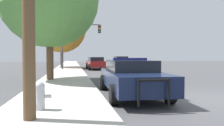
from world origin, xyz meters
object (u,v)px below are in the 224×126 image
car_background_midblock (96,63)px  traffic_cone (32,92)px  traffic_light (78,36)px  police_car (131,76)px  fire_hydrant (40,95)px  car_background_oncoming (121,62)px  tree_sidewalk_mid (62,28)px  car_background_distant (97,59)px

car_background_midblock → traffic_cone: car_background_midblock is taller
traffic_light → car_background_midblock: traffic_light is taller
police_car → fire_hydrant: police_car is taller
car_background_midblock → car_background_oncoming: bearing=43.6°
traffic_light → traffic_cone: 17.62m
traffic_light → traffic_cone: traffic_light is taller
traffic_light → car_background_oncoming: traffic_light is taller
traffic_cone → car_background_midblock: bearing=78.1°
tree_sidewalk_mid → car_background_midblock: bearing=-44.4°
fire_hydrant → car_background_midblock: bearing=79.7°
fire_hydrant → traffic_light: (1.49, 18.11, 3.18)m
police_car → traffic_cone: (-3.41, -1.36, -0.29)m
police_car → traffic_light: size_ratio=1.03×
car_background_distant → car_background_oncoming: car_background_oncoming is taller
traffic_cone → car_background_distant: bearing=81.1°
traffic_light → car_background_distant: traffic_light is taller
car_background_distant → traffic_light: bearing=-97.4°
car_background_midblock → fire_hydrant: bearing=-101.7°
police_car → car_background_distant: (3.72, 44.32, -0.02)m
police_car → car_background_oncoming: size_ratio=1.17×
car_background_oncoming → car_background_midblock: bearing=46.0°
car_background_midblock → traffic_cone: bearing=-103.3°
tree_sidewalk_mid → traffic_cone: tree_sidewalk_mid is taller
traffic_light → car_background_distant: size_ratio=1.08×
fire_hydrant → traffic_light: traffic_light is taller
traffic_light → car_background_midblock: size_ratio=1.05×
car_background_distant → car_background_midblock: (-3.33, -27.71, 0.05)m
traffic_light → car_background_oncoming: 7.91m
fire_hydrant → traffic_light: 18.45m
car_background_oncoming → fire_hydrant: bearing=73.3°
car_background_distant → fire_hydrant: bearing=-95.2°
police_car → fire_hydrant: (-3.05, -2.26, -0.22)m
car_background_oncoming → traffic_cone: bearing=71.8°
car_background_oncoming → car_background_distant: bearing=-87.8°
traffic_light → tree_sidewalk_mid: bearing=113.2°
car_background_distant → police_car: bearing=-91.7°
car_background_distant → traffic_cone: (-7.13, -45.68, -0.27)m
car_background_oncoming → traffic_light: bearing=39.4°
traffic_light → car_background_midblock: 3.60m
traffic_cone → police_car: bearing=21.8°
car_background_midblock → tree_sidewalk_mid: (-3.91, 3.84, 4.29)m
police_car → traffic_light: bearing=-82.2°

